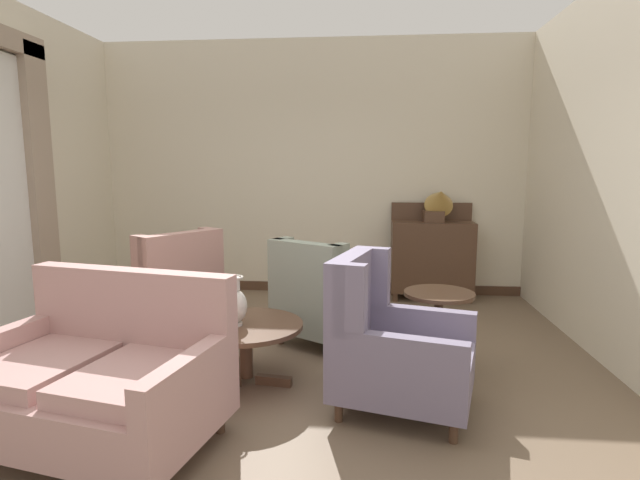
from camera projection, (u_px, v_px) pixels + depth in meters
name	position (u px, v px, depth m)	size (l,w,h in m)	color
ground	(268.00, 390.00, 3.69)	(8.47, 8.47, 0.00)	brown
wall_back	(312.00, 169.00, 6.43)	(5.64, 0.08, 3.24)	beige
wall_right	(613.00, 170.00, 4.10)	(0.08, 4.23, 3.24)	beige
baseboard_back	(311.00, 287.00, 6.60)	(5.48, 0.03, 0.12)	#4C3323
coffee_table	(246.00, 334.00, 3.77)	(0.88, 0.88, 0.47)	#4C3323
porcelain_vase	(236.00, 304.00, 3.69)	(0.17, 0.17, 0.38)	beige
settee	(99.00, 378.00, 2.92)	(1.59, 1.19, 1.00)	tan
armchair_foreground_right	(321.00, 299.00, 4.63)	(1.06, 1.10, 0.99)	gray
armchair_far_left	(168.00, 295.00, 4.70)	(1.17, 1.15, 1.06)	tan
armchair_beside_settee	(391.00, 347.00, 3.35)	(1.05, 0.96, 1.06)	slate
side_table	(438.00, 324.00, 3.95)	(0.55, 0.55, 0.67)	#4C3323
sideboard	(432.00, 256.00, 6.16)	(1.00, 0.40, 1.20)	#4C3323
gramophone	(439.00, 202.00, 5.96)	(0.37, 0.47, 0.53)	#4C3323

